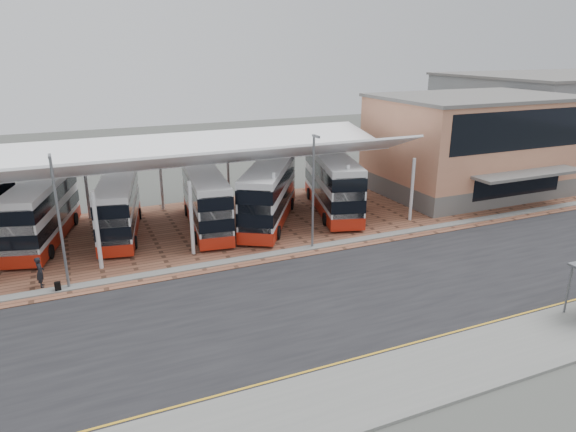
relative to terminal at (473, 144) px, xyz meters
name	(u,v)px	position (x,y,z in m)	size (l,w,h in m)	color
ground	(329,290)	(-23.00, -13.92, -4.66)	(140.00, 140.00, 0.00)	#42443F
road	(337,297)	(-23.00, -14.92, -4.65)	(120.00, 14.00, 0.02)	black
forecourt	(276,220)	(-21.00, -0.92, -4.63)	(72.00, 16.00, 0.06)	brown
sidewalk	(426,374)	(-23.00, -22.92, -4.59)	(120.00, 4.00, 0.14)	slate
north_kerb	(287,252)	(-23.00, -7.72, -4.59)	(120.00, 0.80, 0.14)	slate
yellow_line_near	(399,351)	(-23.00, -20.92, -4.63)	(120.00, 0.12, 0.01)	gold
yellow_line_far	(395,348)	(-23.00, -20.62, -4.63)	(120.00, 0.12, 0.01)	gold
canopy	(172,157)	(-29.00, 0.01, 1.14)	(37.00, 11.63, 7.07)	silver
terminal	(473,144)	(0.00, 0.00, 0.00)	(18.40, 14.40, 9.25)	#625F5C
warehouse	(566,113)	(25.00, 10.08, 0.50)	(30.50, 20.50, 10.25)	slate
lamp_west	(59,219)	(-37.00, -7.65, -0.30)	(0.16, 0.90, 8.07)	slate
lamp_east	(313,189)	(-21.00, -7.65, -0.30)	(0.16, 0.90, 8.07)	slate
bus_1	(42,212)	(-38.28, 1.22, -2.36)	(5.23, 11.20, 4.50)	silver
bus_2	(119,207)	(-33.06, 0.59, -2.48)	(4.28, 10.60, 4.26)	silver
bus_3	(206,201)	(-26.73, -0.56, -2.41)	(3.75, 10.92, 4.41)	silver
bus_4	(269,195)	(-21.81, -1.40, -2.25)	(8.29, 11.13, 4.72)	silver
bus_5	(332,184)	(-15.70, -0.65, -2.20)	(5.81, 12.00, 4.83)	silver
pedestrian	(40,272)	(-38.46, -6.81, -3.67)	(0.68, 0.45, 1.87)	black
suitcase	(58,287)	(-37.58, -7.88, -4.31)	(0.34, 0.24, 0.59)	black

